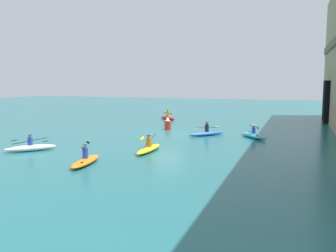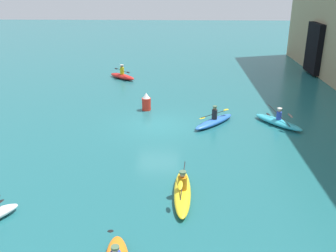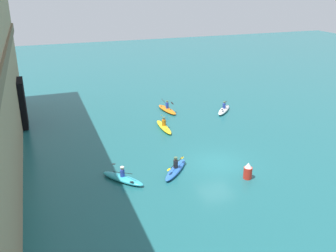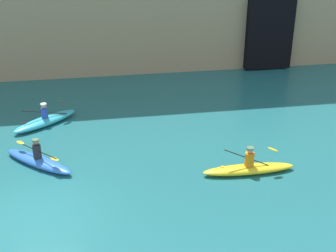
{
  "view_description": "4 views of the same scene",
  "coord_description": "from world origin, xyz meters",
  "views": [
    {
      "loc": [
        29.37,
        10.18,
        4.53
      ],
      "look_at": [
        2.6,
        0.94,
        1.03
      ],
      "focal_mm": 40.0,
      "sensor_mm": 36.0,
      "label": 1
    },
    {
      "loc": [
        20.5,
        1.26,
        8.06
      ],
      "look_at": [
        3.03,
        0.68,
        1.15
      ],
      "focal_mm": 40.0,
      "sensor_mm": 36.0,
      "label": 2
    },
    {
      "loc": [
        -21.79,
        11.63,
        12.49
      ],
      "look_at": [
        5.02,
        1.96,
        1.32
      ],
      "focal_mm": 40.0,
      "sensor_mm": 36.0,
      "label": 3
    },
    {
      "loc": [
        2.14,
        -13.18,
        9.33
      ],
      "look_at": [
        4.57,
        1.41,
        2.23
      ],
      "focal_mm": 50.0,
      "sensor_mm": 36.0,
      "label": 4
    }
  ],
  "objects": [
    {
      "name": "ground_plane",
      "position": [
        0.0,
        0.0,
        0.0
      ],
      "size": [
        120.0,
        120.0,
        0.0
      ],
      "primitive_type": "plane",
      "color": "#1E6066"
    },
    {
      "name": "kayak_blue",
      "position": [
        -0.26,
        3.31,
        0.22
      ],
      "size": [
        2.98,
        2.77,
        1.14
      ],
      "rotation": [
        0.0,
        0.0,
        2.41
      ],
      "color": "blue",
      "rests_on": "ground"
    },
    {
      "name": "kayak_cyan",
      "position": [
        -0.24,
        7.06,
        0.22
      ],
      "size": [
        3.09,
        2.66,
        1.06
      ],
      "rotation": [
        0.0,
        0.0,
        3.81
      ],
      "color": "#33B2C6",
      "rests_on": "ground"
    },
    {
      "name": "kayak_yellow",
      "position": [
        7.67,
        1.4,
        0.22
      ],
      "size": [
        3.56,
        0.69,
        1.1
      ],
      "rotation": [
        0.0,
        0.0,
        6.28
      ],
      "color": "yellow",
      "rests_on": "ground"
    }
  ]
}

